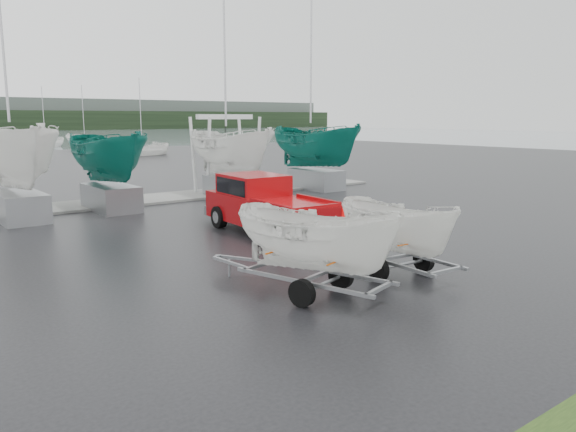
{
  "coord_description": "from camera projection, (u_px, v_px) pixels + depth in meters",
  "views": [
    {
      "loc": [
        -9.62,
        -12.43,
        3.98
      ],
      "look_at": [
        0.04,
        0.01,
        1.2
      ],
      "focal_mm": 35.0,
      "sensor_mm": 36.0,
      "label": 1
    }
  ],
  "objects": [
    {
      "name": "moored_boat_5",
      "position": [
        46.0,
        147.0,
        75.5
      ],
      "size": [
        3.23,
        3.21,
        11.11
      ],
      "rotation": [
        0.0,
        0.0,
        5.22
      ],
      "color": "silver",
      "rests_on": "ground"
    },
    {
      "name": "moored_boat_2",
      "position": [
        142.0,
        155.0,
        59.07
      ],
      "size": [
        2.4,
        2.33,
        11.06
      ],
      "rotation": [
        0.0,
        0.0,
        4.7
      ],
      "color": "silver",
      "rests_on": "ground"
    },
    {
      "name": "keelboat_3",
      "position": [
        317.0,
        117.0,
        30.79
      ],
      "size": [
        2.49,
        3.2,
        10.66
      ],
      "color": "gray",
      "rests_on": "ground"
    },
    {
      "name": "pickup_truck",
      "position": [
        264.0,
        203.0,
        19.52
      ],
      "size": [
        2.51,
        6.05,
        1.97
      ],
      "rotation": [
        0.0,
        0.0,
        -0.07
      ],
      "color": "#90070B",
      "rests_on": "ground"
    },
    {
      "name": "ground_plane",
      "position": [
        287.0,
        257.0,
        16.17
      ],
      "size": [
        120.0,
        120.0,
        0.0
      ],
      "primitive_type": "plane",
      "color": "black",
      "rests_on": "ground"
    },
    {
      "name": "keelboat_0",
      "position": [
        11.0,
        112.0,
        21.18
      ],
      "size": [
        2.62,
        3.2,
        10.79
      ],
      "color": "gray",
      "rests_on": "ground"
    },
    {
      "name": "trailer_parked",
      "position": [
        316.0,
        183.0,
        12.24
      ],
      "size": [
        2.12,
        3.79,
        4.69
      ],
      "rotation": [
        0.0,
        0.0,
        0.28
      ],
      "color": "gray",
      "rests_on": "ground"
    },
    {
      "name": "dock",
      "position": [
        117.0,
        202.0,
        26.27
      ],
      "size": [
        30.0,
        3.0,
        0.12
      ],
      "primitive_type": "cube",
      "color": "gray",
      "rests_on": "ground"
    },
    {
      "name": "keelboat_2",
      "position": [
        231.0,
        122.0,
        27.15
      ],
      "size": [
        2.38,
        3.2,
        10.55
      ],
      "color": "gray",
      "rests_on": "ground"
    },
    {
      "name": "trailer_hitched",
      "position": [
        399.0,
        183.0,
        14.0
      ],
      "size": [
        1.82,
        3.67,
        4.34
      ],
      "rotation": [
        0.0,
        0.0,
        -0.07
      ],
      "color": "gray",
      "rests_on": "ground"
    },
    {
      "name": "moored_boat_3",
      "position": [
        85.0,
        148.0,
        72.28
      ],
      "size": [
        3.45,
        3.51,
        11.79
      ],
      "rotation": [
        0.0,
        0.0,
        3.37
      ],
      "color": "silver",
      "rests_on": "ground"
    },
    {
      "name": "boat_hoist",
      "position": [
        226.0,
        142.0,
        29.43
      ],
      "size": [
        3.3,
        2.18,
        4.12
      ],
      "color": "silver",
      "rests_on": "ground"
    },
    {
      "name": "keelboat_1",
      "position": [
        107.0,
        126.0,
        23.67
      ],
      "size": [
        2.28,
        3.2,
        7.17
      ],
      "color": "gray",
      "rests_on": "ground"
    }
  ]
}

